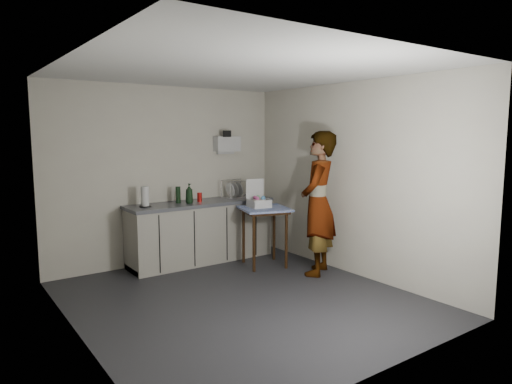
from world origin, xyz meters
TOP-DOWN VIEW (x-y plane):
  - ground at (0.00, 0.00)m, footprint 4.00×4.00m
  - wall_back at (0.00, 1.99)m, footprint 3.60×0.02m
  - wall_right at (1.79, 0.00)m, footprint 0.02×4.00m
  - wall_left at (-1.79, 0.00)m, footprint 0.02×4.00m
  - ceiling at (0.00, 0.00)m, footprint 3.60×4.00m
  - kitchen_counter at (0.40, 1.70)m, footprint 2.24×0.62m
  - wall_shelf at (1.00, 1.92)m, footprint 0.42×0.18m
  - side_table at (1.03, 0.96)m, footprint 0.82×0.82m
  - standing_man at (1.40, 0.24)m, footprint 0.85×0.79m
  - soap_bottle at (0.17, 1.63)m, footprint 0.11×0.11m
  - soda_can at (0.37, 1.69)m, footprint 0.07×0.07m
  - dark_bottle at (0.05, 1.74)m, footprint 0.07×0.07m
  - paper_towel at (-0.47, 1.70)m, footprint 0.16×0.16m
  - dish_rack at (1.04, 1.74)m, footprint 0.40×0.30m
  - bakery_box at (1.00, 1.07)m, footprint 0.33×0.34m

SIDE VIEW (x-z plane):
  - ground at x=0.00m, z-range 0.00..0.00m
  - kitchen_counter at x=0.40m, z-range -0.03..0.88m
  - side_table at x=1.03m, z-range 0.32..1.17m
  - bakery_box at x=1.00m, z-range 0.74..1.14m
  - dish_rack at x=1.04m, z-range 0.83..1.12m
  - standing_man at x=1.40m, z-range 0.00..1.95m
  - soda_can at x=0.37m, z-range 0.91..1.04m
  - dark_bottle at x=0.05m, z-range 0.91..1.15m
  - paper_towel at x=-0.47m, z-range 0.90..1.19m
  - soap_bottle at x=0.17m, z-range 0.91..1.20m
  - wall_back at x=0.00m, z-range 0.00..2.60m
  - wall_right at x=1.79m, z-range 0.00..2.60m
  - wall_left at x=-1.79m, z-range 0.00..2.60m
  - wall_shelf at x=1.00m, z-range 1.56..1.93m
  - ceiling at x=0.00m, z-range 2.59..2.60m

